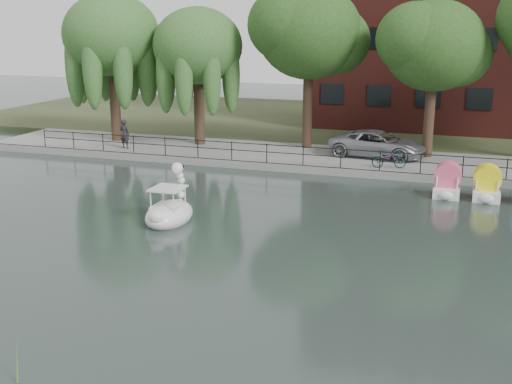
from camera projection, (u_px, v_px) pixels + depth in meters
The scene contains 13 objects.
ground_plane at pixel (204, 257), 21.64m from camera, with size 120.00×120.00×0.00m, color #36423F.
promenade at pixel (315, 158), 36.24m from camera, with size 40.00×6.00×0.40m, color gray.
kerb at pixel (302, 169), 33.54m from camera, with size 40.00×0.25×0.40m, color gray.
land_strip at pixel (358, 122), 49.07m from camera, with size 60.00×22.00×0.36m, color #47512D.
railing at pixel (303, 151), 33.48m from camera, with size 32.00×0.05×1.00m.
willow_left at pixel (111, 35), 38.97m from camera, with size 5.88×5.88×9.01m.
willow_mid at pixel (198, 46), 37.90m from camera, with size 5.32×5.32×8.15m.
broadleaf_center at pixel (309, 33), 36.61m from camera, with size 6.00×6.00×9.25m.
broadleaf_right at pixel (434, 46), 34.17m from camera, with size 5.40×5.40×8.32m.
minivan at pixel (378, 142), 35.38m from camera, with size 6.01×2.76×1.67m, color gray.
bicycle at pixel (389, 158), 32.82m from camera, with size 1.72×0.60×1.00m, color gray.
pedestrian at pixel (125, 132), 37.75m from camera, with size 0.71×0.48×1.98m, color black.
swan_boat at pixel (170, 210), 25.32m from camera, with size 1.67×2.76×2.23m.
Camera 1 is at (8.13, -18.73, 7.72)m, focal length 45.00 mm.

